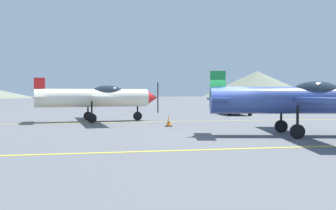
{
  "coord_description": "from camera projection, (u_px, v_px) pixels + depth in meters",
  "views": [
    {
      "loc": [
        -5.39,
        -15.88,
        1.9
      ],
      "look_at": [
        -1.27,
        6.0,
        1.2
      ],
      "focal_mm": 39.8,
      "sensor_mm": 36.0,
      "label": 1
    }
  ],
  "objects": [
    {
      "name": "airplane_mid",
      "position": [
        98.0,
        97.0,
        25.13
      ],
      "size": [
        8.48,
        9.73,
        2.91
      ],
      "color": "silver",
      "rests_on": "ground_plane"
    },
    {
      "name": "traffic_cone_front",
      "position": [
        169.0,
        121.0,
        21.34
      ],
      "size": [
        0.36,
        0.36,
        0.59
      ],
      "color": "black",
      "rests_on": "ground_plane"
    },
    {
      "name": "airplane_near",
      "position": [
        301.0,
        99.0,
        16.64
      ],
      "size": [
        8.5,
        9.69,
        2.91
      ],
      "color": "#33478C",
      "rests_on": "ground_plane"
    },
    {
      "name": "apron_line_near",
      "position": [
        257.0,
        148.0,
        12.8
      ],
      "size": [
        80.0,
        0.16,
        0.01
      ],
      "primitive_type": "cube",
      "color": "yellow",
      "rests_on": "ground_plane"
    },
    {
      "name": "car_sedan",
      "position": [
        235.0,
        105.0,
        32.93
      ],
      "size": [
        2.24,
        4.41,
        1.62
      ],
      "color": "white",
      "rests_on": "ground_plane"
    },
    {
      "name": "ground_plane",
      "position": [
        221.0,
        136.0,
        16.65
      ],
      "size": [
        400.0,
        400.0,
        0.0
      ],
      "primitive_type": "plane",
      "color": "#54565B"
    },
    {
      "name": "apron_line_far",
      "position": [
        180.0,
        121.0,
        25.02
      ],
      "size": [
        80.0,
        0.16,
        0.01
      ],
      "primitive_type": "cube",
      "color": "yellow",
      "rests_on": "ground_plane"
    },
    {
      "name": "hill_centerleft",
      "position": [
        257.0,
        84.0,
        178.03
      ],
      "size": [
        53.98,
        53.98,
        12.51
      ],
      "primitive_type": "cone",
      "color": "slate",
      "rests_on": "ground_plane"
    }
  ]
}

